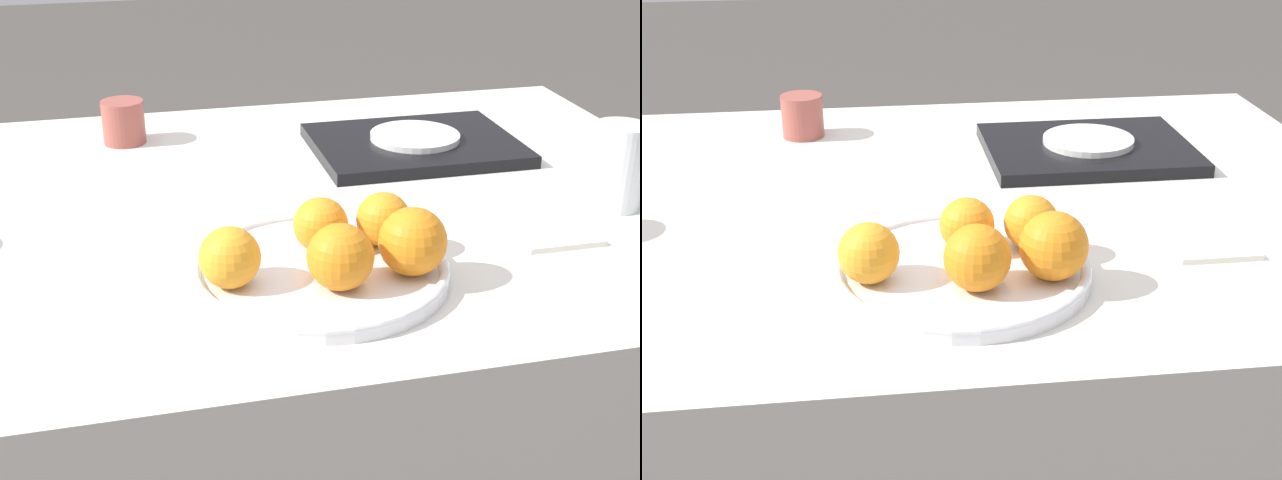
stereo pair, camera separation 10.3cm
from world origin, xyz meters
TOP-DOWN VIEW (x-y plane):
  - table at (0.00, 0.00)m, footprint 1.54×0.95m
  - fruit_platter at (0.13, -0.25)m, footprint 0.31×0.31m
  - orange_0 at (0.14, -0.30)m, footprint 0.08×0.08m
  - orange_1 at (0.14, -0.20)m, footprint 0.07×0.07m
  - orange_2 at (0.02, -0.27)m, footprint 0.07×0.07m
  - orange_3 at (0.23, -0.29)m, footprint 0.08×0.08m
  - orange_4 at (0.22, -0.20)m, footprint 0.07×0.07m
  - serving_tray at (0.38, 0.16)m, footprint 0.33×0.25m
  - side_plate at (0.38, 0.16)m, footprint 0.15×0.15m
  - cup_0 at (-0.08, 0.31)m, footprint 0.07×0.07m
  - napkin at (0.45, -0.19)m, footprint 0.10×0.13m

SIDE VIEW (x-z plane):
  - table at x=0.00m, z-range 0.00..0.75m
  - napkin at x=0.45m, z-range 0.75..0.76m
  - serving_tray at x=0.38m, z-range 0.75..0.77m
  - fruit_platter at x=0.13m, z-range 0.75..0.78m
  - side_plate at x=0.38m, z-range 0.77..0.78m
  - cup_0 at x=-0.08m, z-range 0.75..0.83m
  - orange_4 at x=0.22m, z-range 0.77..0.84m
  - orange_1 at x=0.14m, z-range 0.77..0.84m
  - orange_2 at x=0.02m, z-range 0.77..0.84m
  - orange_0 at x=0.14m, z-range 0.77..0.84m
  - orange_3 at x=0.23m, z-range 0.77..0.85m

